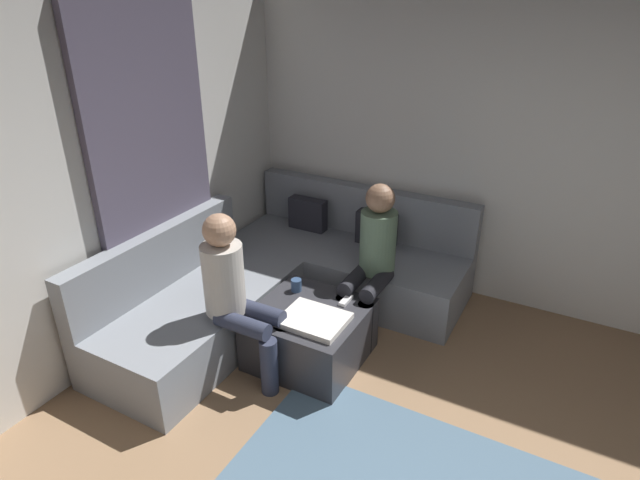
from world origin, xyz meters
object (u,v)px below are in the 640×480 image
(person_on_couch_side, at_px, (236,292))
(sectional_couch, at_px, (287,278))
(person_on_couch_back, at_px, (373,256))
(game_remote, at_px, (346,300))
(ottoman, at_px, (310,334))
(coffee_mug, at_px, (296,285))

(person_on_couch_side, bearing_deg, sectional_couch, -170.33)
(sectional_couch, relative_size, person_on_couch_back, 2.12)
(game_remote, bearing_deg, person_on_couch_back, 81.51)
(ottoman, distance_m, person_on_couch_side, 0.68)
(sectional_couch, relative_size, coffee_mug, 26.84)
(ottoman, distance_m, coffee_mug, 0.38)
(game_remote, distance_m, person_on_couch_side, 0.82)
(coffee_mug, bearing_deg, person_on_couch_back, 40.24)
(game_remote, distance_m, person_on_couch_back, 0.41)
(person_on_couch_side, bearing_deg, coffee_mug, 165.31)
(sectional_couch, xyz_separation_m, person_on_couch_side, (0.15, -0.87, 0.38))
(person_on_couch_back, xyz_separation_m, person_on_couch_side, (-0.59, -0.92, 0.00))
(sectional_couch, distance_m, coffee_mug, 0.47)
(sectional_couch, distance_m, game_remote, 0.76)
(ottoman, xyz_separation_m, person_on_couch_side, (-0.36, -0.36, 0.45))
(ottoman, relative_size, game_remote, 5.07)
(person_on_couch_back, bearing_deg, person_on_couch_side, 57.26)
(person_on_couch_side, bearing_deg, game_remote, 136.96)
(coffee_mug, height_order, game_remote, coffee_mug)
(person_on_couch_back, bearing_deg, coffee_mug, 40.24)
(coffee_mug, relative_size, game_remote, 0.63)
(person_on_couch_side, bearing_deg, ottoman, 134.87)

